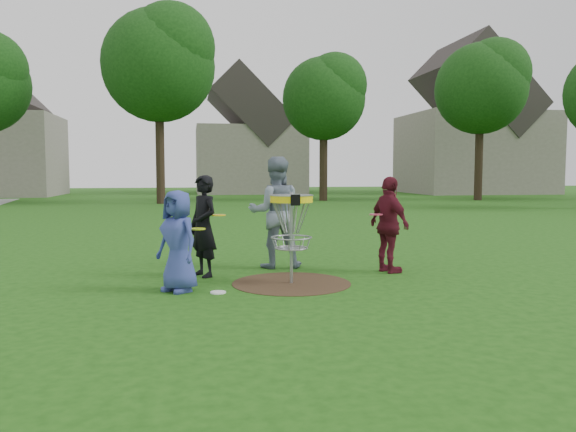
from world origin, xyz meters
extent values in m
plane|color=#19470F|center=(0.00, 0.00, 0.00)|extent=(100.00, 100.00, 0.00)
cylinder|color=#47331E|center=(0.00, 0.00, 0.00)|extent=(1.80, 1.80, 0.01)
imported|color=#344291|center=(-1.67, -0.27, 0.72)|extent=(0.81, 0.82, 1.43)
imported|color=black|center=(-1.29, 0.81, 0.82)|extent=(0.64, 0.71, 1.63)
imported|color=gray|center=(-0.03, 1.45, 0.97)|extent=(0.98, 0.78, 1.94)
imported|color=maroon|center=(1.77, 0.63, 0.80)|extent=(0.65, 1.02, 1.61)
cylinder|color=white|center=(-1.13, -0.48, 0.01)|extent=(0.22, 0.22, 0.02)
cylinder|color=#9EA0A5|center=(0.00, 0.00, 0.69)|extent=(0.05, 0.05, 1.38)
cylinder|color=yellow|center=(0.00, 0.00, 1.28)|extent=(0.64, 0.64, 0.10)
cylinder|color=#9EA0A5|center=(0.00, 0.00, 1.34)|extent=(0.66, 0.66, 0.01)
cube|color=black|center=(0.00, -0.33, 1.28)|extent=(0.14, 0.02, 0.16)
torus|color=#9EA0A5|center=(0.00, 0.00, 0.70)|extent=(0.62, 0.62, 0.02)
torus|color=#9EA0A5|center=(0.00, 0.00, 0.54)|extent=(0.50, 0.50, 0.02)
cylinder|color=#9EA0A5|center=(0.00, 0.00, 0.53)|extent=(0.44, 0.44, 0.01)
cylinder|color=#B5D617|center=(-1.39, -0.23, 0.88)|extent=(0.22, 0.22, 0.02)
cylinder|color=yellow|center=(-1.05, 0.66, 1.00)|extent=(0.22, 0.22, 0.02)
cylinder|color=#E83D68|center=(-0.02, 1.17, 1.19)|extent=(0.22, 0.22, 0.02)
cylinder|color=#D7385F|center=(1.51, 0.54, 0.99)|extent=(0.22, 0.22, 0.02)
cylinder|color=#38281C|center=(-3.00, 21.50, 2.31)|extent=(0.46, 0.46, 4.62)
sphere|color=#164211|center=(-3.00, 21.50, 7.04)|extent=(5.72, 5.72, 5.72)
cylinder|color=#38281C|center=(6.00, 23.00, 1.89)|extent=(0.46, 0.46, 3.78)
sphere|color=#164211|center=(6.00, 23.00, 5.76)|extent=(4.68, 4.68, 4.68)
cylinder|color=#38281C|center=(15.00, 22.00, 2.10)|extent=(0.46, 0.46, 4.20)
sphere|color=#164211|center=(15.00, 22.00, 6.40)|extent=(5.20, 5.20, 5.20)
cube|color=gray|center=(3.00, 35.00, 2.50)|extent=(8.00, 7.00, 5.00)
cube|color=#2D2826|center=(3.00, 35.00, 6.44)|extent=(6.11, 7.14, 6.11)
cube|color=gray|center=(20.00, 32.00, 3.00)|extent=(10.00, 8.00, 6.00)
cube|color=#2D2826|center=(20.00, 32.00, 7.80)|extent=(7.64, 8.16, 7.64)
camera|label=1|loc=(-1.49, -8.24, 1.70)|focal=35.00mm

